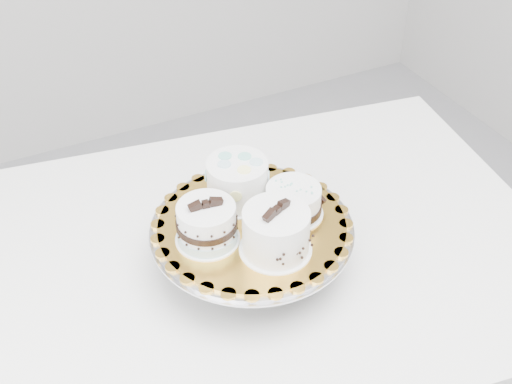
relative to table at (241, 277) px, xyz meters
name	(u,v)px	position (x,y,z in m)	size (l,w,h in m)	color
table	(241,277)	(0.00, 0.00, 0.00)	(1.32, 0.98, 0.75)	white
cake_stand	(252,238)	(0.00, -0.05, 0.14)	(0.36, 0.36, 0.10)	gray
cake_board	(252,224)	(0.00, -0.05, 0.18)	(0.33, 0.33, 0.00)	gold
cake_swirl	(276,232)	(0.01, -0.12, 0.22)	(0.15, 0.15, 0.10)	white
cake_banded	(207,225)	(-0.08, -0.05, 0.21)	(0.11, 0.11, 0.09)	white
cake_dots	(237,181)	(0.01, 0.03, 0.22)	(0.13, 0.13, 0.08)	white
cake_ribbon	(294,202)	(0.08, -0.05, 0.21)	(0.12, 0.12, 0.06)	white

